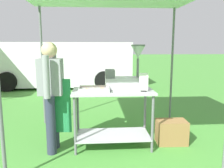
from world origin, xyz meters
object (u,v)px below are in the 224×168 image
Objects in this scene: donut_cart at (113,107)px; donut_tray at (94,90)px; vendor at (52,92)px; supply_crate at (171,132)px; van_white at (60,64)px; menu_sign at (144,83)px; donut_fryer at (125,75)px.

donut_tray is at bearing -159.75° from donut_cart.
vendor is (-0.90, -0.09, 0.27)m from donut_cart.
supply_crate is at bearing 3.81° from vendor.
van_white is at bearing 103.67° from donut_tray.
donut_tray is 1.61× the size of menu_sign.
donut_tray is 1.44m from supply_crate.
van_white is (-0.77, 5.65, -0.03)m from vendor.
van_white is (-2.10, 5.71, -0.14)m from menu_sign.
menu_sign is 0.05× the size of van_white.
donut_fryer is 0.42× the size of vendor.
vendor is (-1.10, -0.18, -0.20)m from donut_fryer.
van_white reaches higher than donut_cart.
donut_fryer reaches higher than donut_tray.
donut_cart is 1.79× the size of donut_fryer.
vendor reaches higher than supply_crate.
donut_cart is at bearing -73.33° from van_white.
donut_cart is 0.42m from donut_tray.
supply_crate is 6.15m from van_white.
vendor is at bearing 177.59° from menu_sign.
van_white is (-1.67, 5.56, 0.25)m from donut_cart.
donut_fryer is at bearing 9.09° from vendor.
van_white is at bearing 108.81° from donut_fryer.
donut_fryer is at bearing 23.76° from donut_cart.
donut_cart is 0.22× the size of van_white.
menu_sign reaches higher than supply_crate.
menu_sign is 0.57× the size of supply_crate.
donut_tray is 0.56m from donut_fryer.
donut_cart is 2.77× the size of donut_tray.
menu_sign is (0.44, -0.14, 0.39)m from donut_cart.
vendor is (-0.61, 0.02, -0.02)m from donut_tray.
donut_fryer is at bearing 175.99° from supply_crate.
donut_tray is 0.73m from menu_sign.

